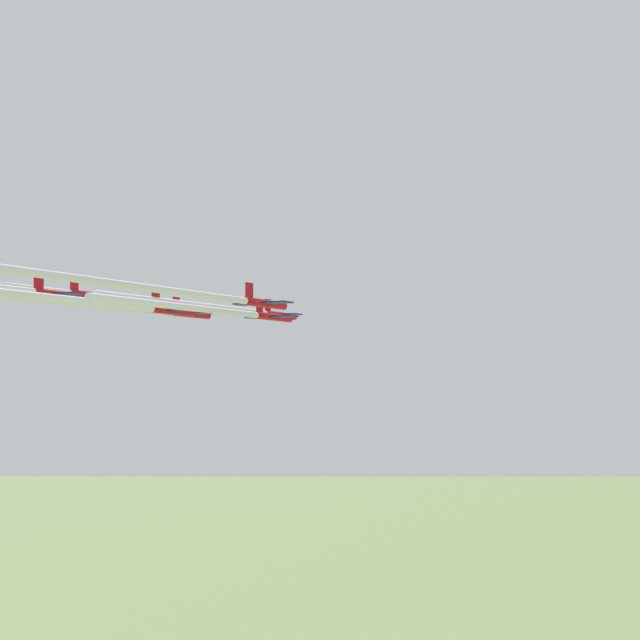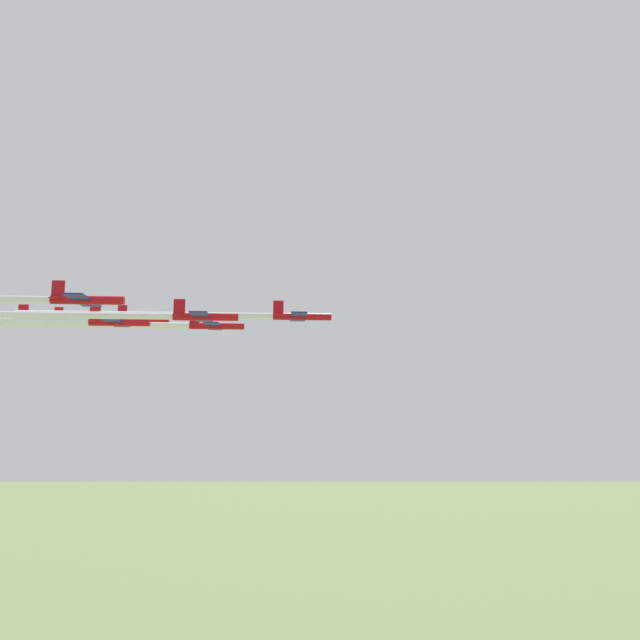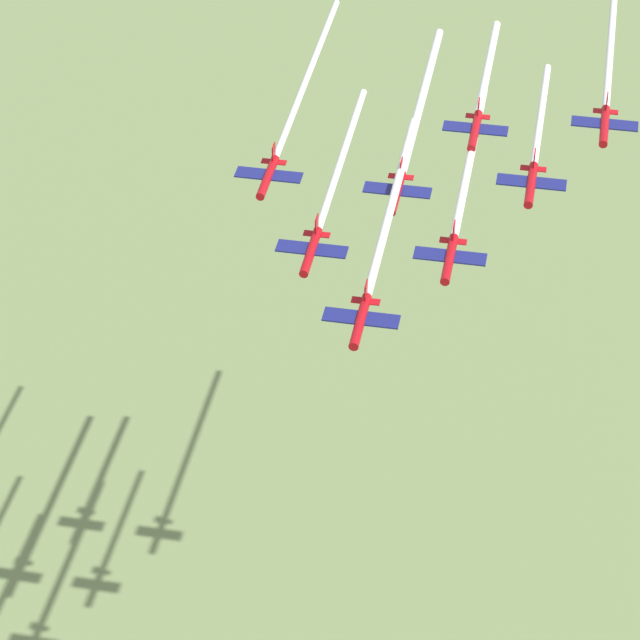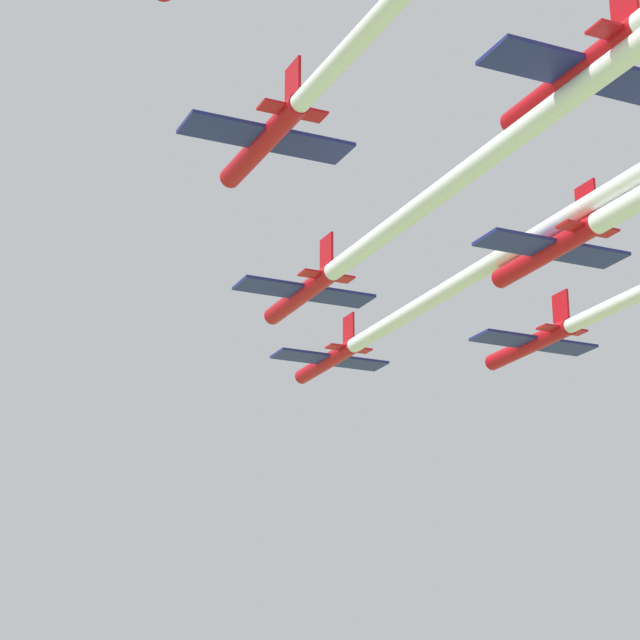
{
  "view_description": "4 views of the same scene",
  "coord_description": "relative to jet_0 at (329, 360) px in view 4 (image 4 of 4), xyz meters",
  "views": [
    {
      "loc": [
        13.44,
        -164.2,
        104.71
      ],
      "look_at": [
        -36.6,
        16.38,
        118.05
      ],
      "focal_mm": 50.0,
      "sensor_mm": 36.0,
      "label": 1
    },
    {
      "loc": [
        66.41,
        -23.82,
        99.78
      ],
      "look_at": [
        -40.67,
        15.0,
        117.89
      ],
      "focal_mm": 35.0,
      "sensor_mm": 36.0,
      "label": 2
    },
    {
      "loc": [
        -24.04,
        169.93,
        243.66
      ],
      "look_at": [
        -38.4,
        17.5,
        123.34
      ],
      "focal_mm": 85.0,
      "sensor_mm": 36.0,
      "label": 3
    },
    {
      "loc": [
        -114.01,
        -67.86,
        88.32
      ],
      "look_at": [
        -43.38,
        14.63,
        123.52
      ],
      "focal_mm": 70.0,
      "sensor_mm": 36.0,
      "label": 4
    }
  ],
  "objects": [
    {
      "name": "jet_0",
      "position": [
        0.0,
        0.0,
        0.0
      ],
      "size": [
        10.73,
        11.06,
        3.72
      ],
      "rotation": [
        0.0,
        0.0,
        6.0
      ],
      "color": "#B20C14"
    },
    {
      "name": "jet_1",
      "position": [
        -14.25,
        -13.56,
        -0.49
      ],
      "size": [
        10.73,
        11.06,
        3.72
      ],
      "rotation": [
        0.0,
        0.0,
        6.0
      ],
      "color": "#B20C14"
    },
    {
      "name": "jet_4",
      "position": [
        -9.33,
        -32.6,
        -1.47
      ],
      "size": [
        10.73,
        11.06,
        3.72
      ],
      "rotation": [
        0.0,
        0.0,
        6.0
      ],
      "color": "#B20C14"
    },
    {
      "name": "jet_2",
      "position": [
        4.92,
        -19.04,
        -1.86
      ],
      "size": [
        10.73,
        11.06,
        3.72
      ],
      "rotation": [
        0.0,
        0.0,
        6.0
      ],
      "color": "#B20C14"
    },
    {
      "name": "smoke_trail_1",
      "position": [
        -21.58,
        -39.14,
        -0.55
      ],
      "size": [
        13.08,
        41.75,
        1.29
      ],
      "rotation": [
        0.0,
        0.0,
        6.0
      ],
      "color": "white"
    },
    {
      "name": "jet_7",
      "position": [
        -23.58,
        -46.16,
        0.45
      ],
      "size": [
        10.73,
        11.06,
        3.72
      ],
      "rotation": [
        0.0,
        0.0,
        6.0
      ],
      "color": "#B20C14"
    },
    {
      "name": "smoke_trail_0",
      "position": [
        -7.9,
        -27.6,
        -0.05
      ],
      "size": [
        14.21,
        45.78,
        1.25
      ],
      "rotation": [
        0.0,
        0.0,
        6.0
      ],
      "color": "white"
    },
    {
      "name": "jet_3",
      "position": [
        -28.51,
        -27.11,
        2.34
      ],
      "size": [
        10.73,
        11.06,
        3.72
      ],
      "rotation": [
        0.0,
        0.0,
        6.0
      ],
      "color": "#B20C14"
    }
  ]
}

